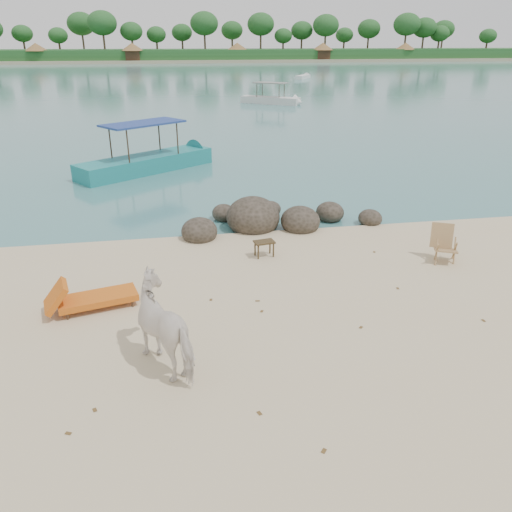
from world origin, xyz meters
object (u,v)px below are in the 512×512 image
Objects in this scene: cow at (170,326)px; deck_chair at (446,246)px; side_table at (264,250)px; boat_near at (144,131)px; boulders at (266,220)px; lounge_chair at (98,295)px.

cow reaches higher than deck_chair.
deck_chair is (7.04, 3.25, -0.30)m from cow.
cow is 5.09m from side_table.
boat_near is (-0.85, 14.81, 0.94)m from cow.
boulders is at bearing -147.16° from cow.
lounge_chair is at bearing -162.33° from side_table.
boat_near is (-3.85, 8.07, 1.49)m from boulders.
side_table is (2.50, 4.40, -0.56)m from cow.
lounge_chair is 8.63m from deck_chair.
cow is 3.49× the size of side_table.
boulders is 3.08× the size of lounge_chair.
cow is at bearing -70.74° from lounge_chair.
cow is 0.26× the size of boat_near.
boat_near is (-7.90, 11.56, 1.25)m from deck_chair.
deck_chair reaches higher than side_table.
cow is 0.90× the size of lounge_chair.
side_table is 0.26× the size of lounge_chair.
side_table is 4.70m from deck_chair.
boulders is 7.39m from cow.
deck_chair reaches higher than boulders.
deck_chair is at bearing -23.99° from side_table.
boat_near is at bearing 72.67° from lounge_chair.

